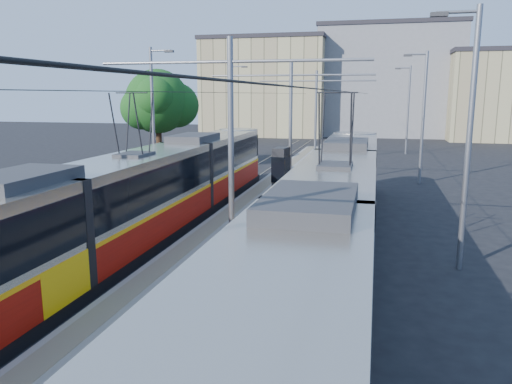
# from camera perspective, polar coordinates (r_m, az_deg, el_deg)

# --- Properties ---
(ground) EXTENTS (160.00, 160.00, 0.00)m
(ground) POSITION_cam_1_polar(r_m,az_deg,el_deg) (10.91, -15.30, -19.26)
(ground) COLOR black
(ground) RESTS_ON ground
(platform) EXTENTS (4.00, 50.00, 0.30)m
(platform) POSITION_cam_1_polar(r_m,az_deg,el_deg) (26.16, 2.76, -0.61)
(platform) COLOR gray
(platform) RESTS_ON ground
(tactile_strip_left) EXTENTS (0.70, 50.00, 0.01)m
(tactile_strip_left) POSITION_cam_1_polar(r_m,az_deg,el_deg) (26.43, -0.33, -0.13)
(tactile_strip_left) COLOR gray
(tactile_strip_left) RESTS_ON platform
(tactile_strip_right) EXTENTS (0.70, 50.00, 0.01)m
(tactile_strip_right) POSITION_cam_1_polar(r_m,az_deg,el_deg) (25.90, 5.91, -0.42)
(tactile_strip_right) COLOR gray
(tactile_strip_right) RESTS_ON platform
(rails) EXTENTS (8.71, 70.00, 0.03)m
(rails) POSITION_cam_1_polar(r_m,az_deg,el_deg) (26.19, 2.76, -0.90)
(rails) COLOR gray
(rails) RESTS_ON ground
(tram_left) EXTENTS (2.43, 29.84, 5.50)m
(tram_left) POSITION_cam_1_polar(r_m,az_deg,el_deg) (18.60, -13.50, -0.82)
(tram_left) COLOR black
(tram_left) RESTS_ON ground
(tram_right) EXTENTS (2.43, 29.31, 5.50)m
(tram_right) POSITION_cam_1_polar(r_m,az_deg,el_deg) (15.48, 8.86, -2.45)
(tram_right) COLOR black
(tram_right) RESTS_ON ground
(catenary) EXTENTS (9.20, 70.00, 7.00)m
(catenary) POSITION_cam_1_polar(r_m,az_deg,el_deg) (22.85, 1.51, 8.77)
(catenary) COLOR gray
(catenary) RESTS_ON platform
(street_lamps) EXTENTS (15.18, 38.22, 8.00)m
(street_lamps) POSITION_cam_1_polar(r_m,az_deg,el_deg) (29.58, 4.30, 8.61)
(street_lamps) COLOR gray
(street_lamps) RESTS_ON ground
(shelter) EXTENTS (0.82, 1.20, 2.48)m
(shelter) POSITION_cam_1_polar(r_m,az_deg,el_deg) (25.70, 2.87, 2.47)
(shelter) COLOR black
(shelter) RESTS_ON platform
(tree) EXTENTS (4.97, 4.59, 7.22)m
(tree) POSITION_cam_1_polar(r_m,az_deg,el_deg) (36.51, -10.63, 10.01)
(tree) COLOR #382314
(tree) RESTS_ON ground
(building_left) EXTENTS (16.32, 12.24, 12.86)m
(building_left) POSITION_cam_1_polar(r_m,az_deg,el_deg) (69.76, 1.34, 11.89)
(building_left) COLOR tan
(building_left) RESTS_ON ground
(building_centre) EXTENTS (18.36, 14.28, 14.43)m
(building_centre) POSITION_cam_1_polar(r_m,az_deg,el_deg) (72.20, 14.85, 12.13)
(building_centre) COLOR gray
(building_centre) RESTS_ON ground
(building_right) EXTENTS (14.28, 10.20, 10.67)m
(building_right) POSITION_cam_1_polar(r_m,az_deg,el_deg) (67.90, 26.92, 9.82)
(building_right) COLOR tan
(building_right) RESTS_ON ground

